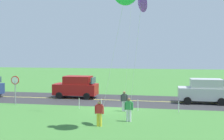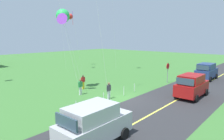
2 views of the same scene
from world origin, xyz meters
name	(u,v)px [view 1 (image 1 of 2)]	position (x,y,z in m)	size (l,w,h in m)	color
ground_plane	(113,109)	(0.00, 0.00, -0.05)	(120.00, 120.00, 0.10)	#3D7533
asphalt_road	(121,100)	(0.00, -4.00, 0.00)	(120.00, 7.00, 0.00)	#2D2D30
road_centre_stripe	(121,100)	(0.00, -4.00, 0.01)	(120.00, 0.16, 0.00)	#E5E04C
car_suv_foreground	(76,87)	(4.70, -4.64, 1.15)	(4.40, 2.12, 2.24)	maroon
car_parked_west_near	(204,91)	(-7.69, -3.83, 1.15)	(4.40, 2.12, 2.24)	#B7B7BC
stop_sign	(15,84)	(8.90, -0.10, 1.80)	(0.76, 0.08, 2.56)	gray
person_adult_near	(99,113)	(-0.15, 5.69, 0.86)	(0.58, 0.22, 1.60)	yellow
person_adult_companion	(124,100)	(-1.06, 1.00, 0.86)	(0.58, 0.22, 1.60)	silver
person_child_watcher	(129,109)	(-1.82, 4.17, 0.86)	(0.58, 0.22, 1.60)	silver
kite_yellow_high	(141,4)	(-2.72, 5.56, 7.52)	(1.37, 1.96, 8.10)	silver
fence_post_0	(179,107)	(-5.24, 0.70, 0.45)	(0.05, 0.05, 0.90)	silver
fence_post_1	(138,105)	(-2.10, 0.70, 0.45)	(0.05, 0.05, 0.90)	silver
fence_post_2	(101,104)	(0.86, 0.70, 0.45)	(0.05, 0.05, 0.90)	silver
fence_post_3	(79,103)	(2.73, 0.70, 0.45)	(0.05, 0.05, 0.90)	silver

